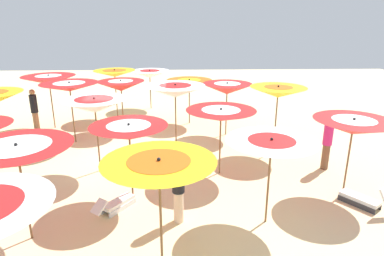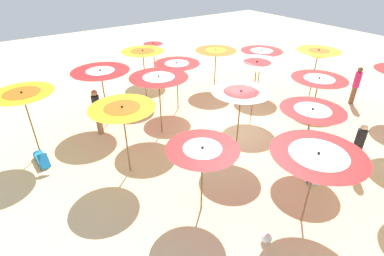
% 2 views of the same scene
% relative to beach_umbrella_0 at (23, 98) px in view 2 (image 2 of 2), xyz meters
% --- Properties ---
extents(ground, '(43.54, 43.54, 0.04)m').
position_rel_beach_umbrella_0_xyz_m(ground, '(-2.81, -6.92, -2.28)').
color(ground, beige).
extents(beach_umbrella_0, '(2.01, 2.01, 2.52)m').
position_rel_beach_umbrella_0_xyz_m(beach_umbrella_0, '(0.00, 0.00, 0.00)').
color(beach_umbrella_0, brown).
rests_on(beach_umbrella_0, ground).
extents(beach_umbrella_1, '(2.02, 2.02, 2.46)m').
position_rel_beach_umbrella_0_xyz_m(beach_umbrella_1, '(-2.74, -2.30, -0.06)').
color(beach_umbrella_1, brown).
rests_on(beach_umbrella_1, ground).
extents(beach_umbrella_2, '(1.91, 1.91, 2.17)m').
position_rel_beach_umbrella_0_xyz_m(beach_umbrella_2, '(-5.50, -3.26, -0.30)').
color(beach_umbrella_2, brown).
rests_on(beach_umbrella_2, ground).
extents(beach_umbrella_3, '(2.30, 2.30, 2.31)m').
position_rel_beach_umbrella_0_xyz_m(beach_umbrella_3, '(-7.44, -5.27, -0.19)').
color(beach_umbrella_3, brown).
rests_on(beach_umbrella_3, ground).
extents(beach_umbrella_5, '(2.29, 2.29, 2.44)m').
position_rel_beach_umbrella_0_xyz_m(beach_umbrella_5, '(0.81, -2.91, -0.06)').
color(beach_umbrella_5, brown).
rests_on(beach_umbrella_5, ground).
extents(beach_umbrella_6, '(2.21, 2.21, 2.47)m').
position_rel_beach_umbrella_0_xyz_m(beach_umbrella_6, '(-1.16, -4.43, 0.00)').
color(beach_umbrella_6, brown).
rests_on(beach_umbrella_6, ground).
extents(beach_umbrella_7, '(1.99, 1.99, 2.47)m').
position_rel_beach_umbrella_0_xyz_m(beach_umbrella_7, '(-3.89, -6.03, -0.05)').
color(beach_umbrella_7, brown).
rests_on(beach_umbrella_7, ground).
extents(beach_umbrella_8, '(2.03, 2.03, 2.21)m').
position_rel_beach_umbrella_0_xyz_m(beach_umbrella_8, '(-5.78, -7.34, -0.30)').
color(beach_umbrella_8, brown).
rests_on(beach_umbrella_8, ground).
extents(beach_umbrella_10, '(2.02, 2.02, 2.45)m').
position_rel_beach_umbrella_0_xyz_m(beach_umbrella_10, '(2.32, -5.51, -0.02)').
color(beach_umbrella_10, brown).
rests_on(beach_umbrella_10, ground).
extents(beach_umbrella_11, '(2.01, 2.01, 2.28)m').
position_rel_beach_umbrella_0_xyz_m(beach_umbrella_11, '(0.29, -6.13, -0.24)').
color(beach_umbrella_11, brown).
rests_on(beach_umbrella_11, ground).
extents(beach_umbrella_12, '(2.16, 2.16, 2.55)m').
position_rel_beach_umbrella_0_xyz_m(beach_umbrella_12, '(-2.16, -8.50, 0.02)').
color(beach_umbrella_12, brown).
rests_on(beach_umbrella_12, ground).
extents(beach_umbrella_13, '(2.16, 2.16, 2.17)m').
position_rel_beach_umbrella_0_xyz_m(beach_umbrella_13, '(-4.21, -9.91, -0.31)').
color(beach_umbrella_13, brown).
rests_on(beach_umbrella_13, ground).
extents(beach_umbrella_15, '(2.16, 2.16, 2.16)m').
position_rel_beach_umbrella_0_xyz_m(beach_umbrella_15, '(4.17, -7.03, -0.34)').
color(beach_umbrella_15, brown).
rests_on(beach_umbrella_15, ground).
extents(beach_umbrella_16, '(2.11, 2.11, 2.14)m').
position_rel_beach_umbrella_0_xyz_m(beach_umbrella_16, '(1.28, -9.10, -0.34)').
color(beach_umbrella_16, brown).
rests_on(beach_umbrella_16, ground).
extents(beach_umbrella_17, '(2.06, 2.06, 2.28)m').
position_rel_beach_umbrella_0_xyz_m(beach_umbrella_17, '(-0.42, -10.62, -0.26)').
color(beach_umbrella_17, brown).
rests_on(beach_umbrella_17, ground).
extents(beach_umbrella_18, '(1.99, 1.99, 2.53)m').
position_rel_beach_umbrella_0_xyz_m(beach_umbrella_18, '(-2.52, -12.13, 0.03)').
color(beach_umbrella_18, brown).
rests_on(beach_umbrella_18, ground).
extents(lounger_0, '(1.21, 1.01, 0.50)m').
position_rel_beach_umbrella_0_xyz_m(lounger_0, '(-6.32, -6.98, -2.07)').
color(lounger_0, silver).
rests_on(lounger_0, ground).
extents(lounger_1, '(1.32, 0.40, 0.63)m').
position_rel_beach_umbrella_0_xyz_m(lounger_1, '(-0.63, 0.06, -2.05)').
color(lounger_1, olive).
rests_on(lounger_1, ground).
extents(beachgoer_0, '(0.30, 0.30, 1.90)m').
position_rel_beach_umbrella_0_xyz_m(beachgoer_0, '(0.22, -2.35, -1.24)').
color(beachgoer_0, '#A3704C').
rests_on(beachgoer_0, ground).
extents(beachgoer_1, '(0.30, 0.30, 1.75)m').
position_rel_beach_umbrella_0_xyz_m(beachgoer_1, '(-6.89, -8.61, -1.34)').
color(beachgoer_1, beige).
rests_on(beachgoer_1, ground).
extents(beachgoer_2, '(0.30, 0.30, 1.83)m').
position_rel_beach_umbrella_0_xyz_m(beachgoer_2, '(-4.00, -13.44, -1.29)').
color(beachgoer_2, brown).
rests_on(beachgoer_2, ground).
extents(beach_ball, '(0.27, 0.27, 0.27)m').
position_rel_beach_umbrella_0_xyz_m(beach_ball, '(-7.38, -3.95, -2.12)').
color(beach_ball, white).
rests_on(beach_ball, ground).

